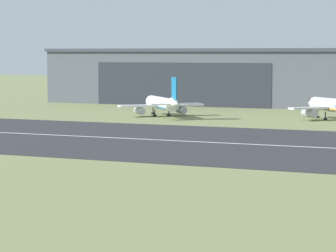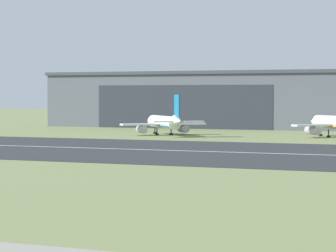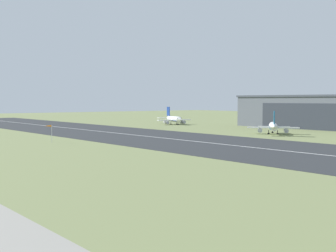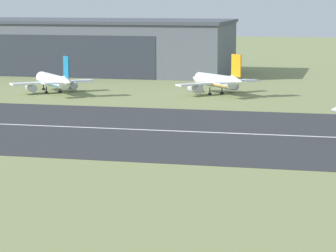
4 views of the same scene
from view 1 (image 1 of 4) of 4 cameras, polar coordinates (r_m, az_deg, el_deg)
name	(u,v)px [view 1 (image 1 of 4)]	position (r m, az deg, el deg)	size (l,w,h in m)	color
runway_strip	(169,141)	(131.48, 0.10, -1.05)	(503.72, 51.78, 0.06)	#2B2D30
runway_centreline	(169,140)	(131.48, 0.10, -1.04)	(453.34, 0.70, 0.01)	silver
hangar_building	(203,76)	(231.26, 2.51, 3.63)	(85.47, 34.29, 15.67)	slate
airplane_parked_west	(162,104)	(181.04, -0.43, 1.60)	(20.03, 20.74, 9.24)	white
airplane_parked_east	(333,106)	(175.69, 11.72, 1.44)	(18.92, 19.28, 9.71)	silver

